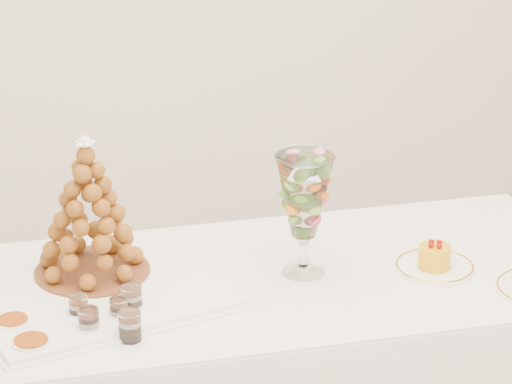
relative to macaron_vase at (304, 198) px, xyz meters
name	(u,v)px	position (x,y,z in m)	size (l,w,h in m)	color
lace_tray	(100,293)	(-0.55, 0.02, -0.21)	(0.64, 0.48, 0.02)	white
macaron_vase	(304,198)	(0.00, 0.00, 0.00)	(0.15, 0.15, 0.34)	white
cake_plate	(435,267)	(0.35, -0.08, -0.22)	(0.22, 0.22, 0.01)	white
verrine_a	(79,308)	(-0.63, -0.09, -0.19)	(0.05, 0.05, 0.07)	white
verrine_b	(119,310)	(-0.53, -0.13, -0.19)	(0.05, 0.05, 0.06)	white
verrine_c	(132,299)	(-0.49, -0.09, -0.18)	(0.05, 0.05, 0.07)	white
verrine_d	(89,322)	(-0.61, -0.17, -0.19)	(0.05, 0.05, 0.07)	white
verrine_e	(130,326)	(-0.52, -0.23, -0.18)	(0.06, 0.06, 0.08)	white
ramekin_back	(13,324)	(-0.79, -0.09, -0.21)	(0.08, 0.08, 0.03)	white
ramekin_front	(31,346)	(-0.76, -0.21, -0.21)	(0.09, 0.09, 0.03)	white
croquembouche	(89,208)	(-0.56, 0.12, -0.01)	(0.31, 0.31, 0.39)	brown
mousse_cake	(435,256)	(0.35, -0.09, -0.18)	(0.09, 0.09, 0.08)	#DDA30A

